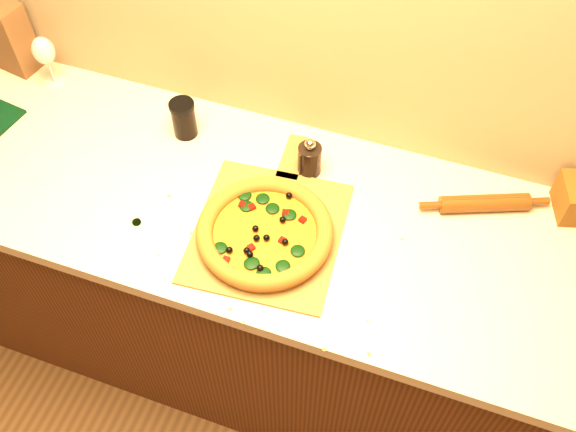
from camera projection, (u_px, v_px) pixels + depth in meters
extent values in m
cube|color=#441F0E|center=(265.00, 293.00, 2.09)|extent=(2.80, 0.65, 0.86)
cube|color=beige|center=(260.00, 210.00, 1.73)|extent=(2.84, 0.68, 0.04)
cube|color=brown|center=(268.00, 232.00, 1.66)|extent=(0.40, 0.44, 0.01)
cube|color=brown|center=(293.00, 157.00, 1.81)|extent=(0.08, 0.17, 0.01)
cylinder|color=#B4742D|center=(265.00, 235.00, 1.64)|extent=(0.33, 0.33, 0.02)
cylinder|color=gold|center=(265.00, 233.00, 1.63)|extent=(0.28, 0.28, 0.01)
torus|color=brown|center=(265.00, 231.00, 1.62)|extent=(0.35, 0.35, 0.04)
ellipsoid|color=black|center=(288.00, 227.00, 1.63)|extent=(0.04, 0.04, 0.01)
sphere|color=black|center=(246.00, 232.00, 1.61)|extent=(0.02, 0.02, 0.02)
cube|color=#7F0804|center=(265.00, 249.00, 1.59)|extent=(0.02, 0.02, 0.01)
cylinder|color=black|center=(137.00, 222.00, 1.68)|extent=(0.03, 0.03, 0.01)
cylinder|color=black|center=(310.00, 160.00, 1.75)|extent=(0.07, 0.07, 0.09)
sphere|color=silver|center=(310.00, 144.00, 1.70)|extent=(0.03, 0.03, 0.03)
cylinder|color=#52270E|center=(484.00, 203.00, 1.69)|extent=(0.24, 0.13, 0.05)
cylinder|color=#52270E|center=(539.00, 201.00, 1.69)|extent=(0.06, 0.04, 0.02)
cylinder|color=#52270E|center=(430.00, 205.00, 1.69)|extent=(0.06, 0.04, 0.02)
cylinder|color=silver|center=(55.00, 82.00, 2.01)|extent=(0.06, 0.06, 0.00)
cylinder|color=silver|center=(51.00, 72.00, 1.97)|extent=(0.01, 0.01, 0.08)
ellipsoid|color=silver|center=(43.00, 51.00, 1.91)|extent=(0.07, 0.07, 0.09)
cube|color=brown|center=(11.00, 37.00, 1.96)|extent=(0.13, 0.11, 0.23)
cylinder|color=black|center=(184.00, 120.00, 1.83)|extent=(0.07, 0.07, 0.10)
cylinder|color=black|center=(181.00, 105.00, 1.79)|extent=(0.07, 0.07, 0.01)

